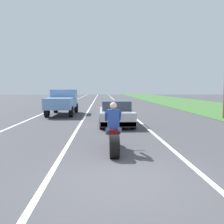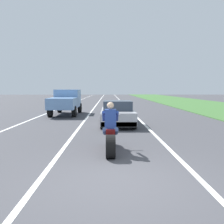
# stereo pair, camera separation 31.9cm
# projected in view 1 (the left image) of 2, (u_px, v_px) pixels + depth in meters

# --- Properties ---
(ground_plane) EXTENTS (160.00, 160.00, 0.00)m
(ground_plane) POSITION_uv_depth(u_px,v_px,m) (128.00, 181.00, 5.24)
(ground_plane) COLOR #424247
(lane_stripe_left_solid) EXTENTS (0.14, 120.00, 0.01)m
(lane_stripe_left_solid) POSITION_uv_depth(u_px,v_px,m) (56.00, 108.00, 24.88)
(lane_stripe_left_solid) COLOR white
(lane_stripe_left_solid) RESTS_ON ground
(lane_stripe_right_solid) EXTENTS (0.14, 120.00, 0.01)m
(lane_stripe_right_solid) POSITION_uv_depth(u_px,v_px,m) (124.00, 108.00, 25.21)
(lane_stripe_right_solid) COLOR white
(lane_stripe_right_solid) RESTS_ON ground
(lane_stripe_centre_dashed) EXTENTS (0.14, 120.00, 0.01)m
(lane_stripe_centre_dashed) POSITION_uv_depth(u_px,v_px,m) (90.00, 108.00, 25.05)
(lane_stripe_centre_dashed) COLOR white
(lane_stripe_centre_dashed) RESTS_ON ground
(grass_verge_right) EXTENTS (10.00, 120.00, 0.06)m
(grass_verge_right) POSITION_uv_depth(u_px,v_px,m) (216.00, 107.00, 25.67)
(grass_verge_right) COLOR #3D6B33
(grass_verge_right) RESTS_ON ground
(motorcycle_with_rider) EXTENTS (0.70, 2.21, 1.62)m
(motorcycle_with_rider) POSITION_uv_depth(u_px,v_px,m) (113.00, 134.00, 7.50)
(motorcycle_with_rider) COLOR black
(motorcycle_with_rider) RESTS_ON ground
(sports_car_silver) EXTENTS (1.84, 4.30, 1.37)m
(sports_car_silver) POSITION_uv_depth(u_px,v_px,m) (116.00, 114.00, 13.48)
(sports_car_silver) COLOR #B7B7BC
(sports_car_silver) RESTS_ON ground
(pickup_truck_left_lane_light_blue) EXTENTS (2.02, 4.80, 1.98)m
(pickup_truck_left_lane_light_blue) POSITION_uv_depth(u_px,v_px,m) (63.00, 101.00, 18.53)
(pickup_truck_left_lane_light_blue) COLOR #6B93C6
(pickup_truck_left_lane_light_blue) RESTS_ON ground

